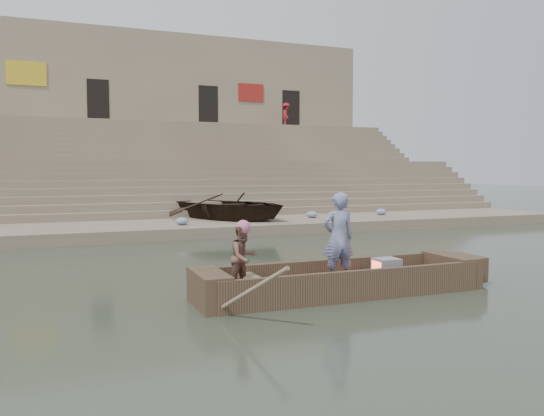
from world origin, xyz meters
TOP-DOWN VIEW (x-y plane):
  - ground at (0.00, 0.00)m, footprint 120.00×120.00m
  - lower_landing at (0.00, 8.00)m, footprint 32.00×4.00m
  - mid_landing at (0.00, 15.50)m, footprint 32.00×3.00m
  - upper_landing at (0.00, 22.50)m, footprint 32.00×3.00m
  - ghat_steps at (0.00, 17.19)m, footprint 32.00×11.00m
  - building_wall at (0.00, 26.50)m, footprint 32.00×5.07m
  - main_rowboat at (0.28, -2.70)m, footprint 5.00×1.30m
  - rowboat_trim at (0.49, -2.71)m, footprint 6.04×2.63m
  - standing_man at (0.21, -2.71)m, footprint 0.65×0.45m
  - rowing_man at (-1.63, -2.63)m, footprint 0.69×0.62m
  - television at (1.27, -2.70)m, footprint 0.46×0.42m
  - beached_rowboat at (1.78, 8.77)m, footprint 5.60×6.16m
  - pedestrian at (9.99, 22.49)m, footprint 0.88×1.18m
  - cloth_bundles at (4.28, 7.98)m, footprint 9.36×1.52m

SIDE VIEW (x-z plane):
  - ground at x=0.00m, z-range 0.00..0.00m
  - main_rowboat at x=0.28m, z-range 0.00..0.22m
  - lower_landing at x=0.00m, z-range 0.00..0.40m
  - rowboat_trim at x=0.49m, z-range -0.62..1.23m
  - television at x=1.27m, z-range 0.22..0.62m
  - cloth_bundles at x=4.28m, z-range 0.40..0.66m
  - rowing_man at x=-1.63m, z-range 0.22..1.39m
  - beached_rowboat at x=1.78m, z-range 0.40..1.45m
  - standing_man at x=0.21m, z-range 0.22..1.92m
  - mid_landing at x=0.00m, z-range 0.00..2.80m
  - ghat_steps at x=0.00m, z-range -0.80..4.40m
  - upper_landing at x=0.00m, z-range 0.00..5.20m
  - building_wall at x=0.00m, z-range 0.00..11.20m
  - pedestrian at x=9.99m, z-range 5.20..6.83m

